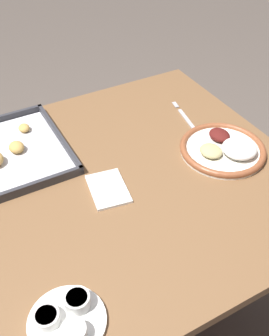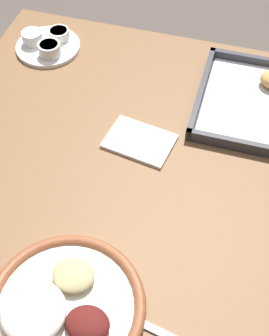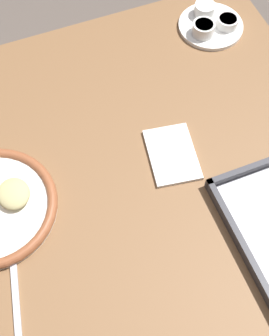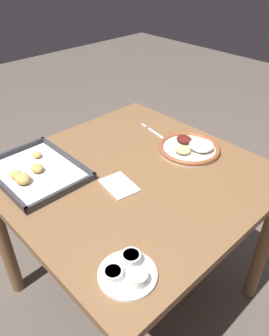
% 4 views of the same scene
% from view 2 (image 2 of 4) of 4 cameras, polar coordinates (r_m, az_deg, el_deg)
% --- Properties ---
extents(ground_plane, '(8.00, 8.00, 0.00)m').
position_cam_2_polar(ground_plane, '(1.57, 0.51, -17.54)').
color(ground_plane, '#564C44').
extents(dining_table, '(0.93, 0.93, 0.73)m').
position_cam_2_polar(dining_table, '(1.01, 0.75, -5.33)').
color(dining_table, brown).
rests_on(dining_table, ground_plane).
extents(dinner_plate, '(0.26, 0.26, 0.05)m').
position_cam_2_polar(dinner_plate, '(0.78, -8.79, -16.41)').
color(dinner_plate, white).
rests_on(dinner_plate, dining_table).
extents(saucer_plate, '(0.16, 0.16, 0.04)m').
position_cam_2_polar(saucer_plate, '(1.21, -10.59, 14.69)').
color(saucer_plate, white).
rests_on(saucer_plate, dining_table).
extents(napkin, '(0.15, 0.12, 0.01)m').
position_cam_2_polar(napkin, '(0.97, 0.62, 3.28)').
color(napkin, white).
rests_on(napkin, dining_table).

